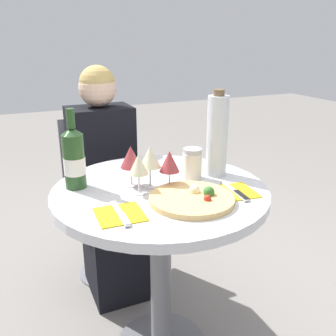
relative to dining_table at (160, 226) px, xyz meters
name	(u,v)px	position (x,y,z in m)	size (l,w,h in m)	color
dining_table	(160,226)	(0.00, 0.00, 0.00)	(0.82, 0.82, 0.77)	slate
chair_behind_diner	(102,200)	(-0.06, 0.71, -0.17)	(0.38, 0.38, 0.90)	slate
seated_diner	(107,193)	(-0.06, 0.57, -0.07)	(0.33, 0.45, 1.18)	black
pizza_large	(193,198)	(0.06, -0.16, 0.18)	(0.30, 0.30, 0.05)	#DBB26B
wine_bottle	(74,158)	(-0.29, 0.14, 0.28)	(0.08, 0.08, 0.30)	#23471E
tall_carafe	(217,136)	(0.27, 0.04, 0.33)	(0.09, 0.09, 0.35)	silver
sugar_shaker	(192,164)	(0.16, 0.04, 0.22)	(0.08, 0.08, 0.12)	silver
wine_glass_back_left	(131,157)	(-0.09, 0.07, 0.27)	(0.08, 0.08, 0.16)	silver
wine_glass_center	(150,158)	(-0.03, 0.03, 0.28)	(0.08, 0.08, 0.16)	silver
wine_glass_front_right	(169,162)	(0.03, -0.01, 0.27)	(0.08, 0.08, 0.15)	silver
wine_glass_front_left	(138,165)	(-0.09, -0.01, 0.27)	(0.07, 0.07, 0.15)	silver
place_setting_left	(120,214)	(-0.21, -0.16, 0.17)	(0.16, 0.19, 0.01)	gold
place_setting_right	(234,192)	(0.23, -0.15, 0.17)	(0.16, 0.19, 0.01)	gold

